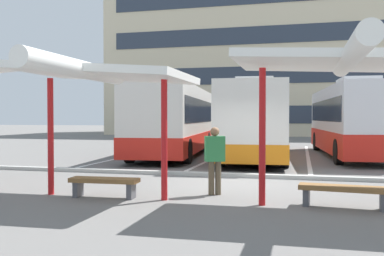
% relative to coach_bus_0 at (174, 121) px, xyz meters
% --- Properties ---
extents(ground_plane, '(160.00, 160.00, 0.00)m').
position_rel_coach_bus_0_xyz_m(ground_plane, '(4.10, -7.75, -1.64)').
color(ground_plane, slate).
extents(terminal_building, '(36.94, 14.65, 21.88)m').
position_rel_coach_bus_0_xyz_m(terminal_building, '(4.13, 29.60, 7.93)').
color(terminal_building, beige).
rests_on(terminal_building, ground).
extents(coach_bus_0, '(3.57, 10.33, 3.56)m').
position_rel_coach_bus_0_xyz_m(coach_bus_0, '(0.00, 0.00, 0.00)').
color(coach_bus_0, silver).
rests_on(coach_bus_0, ground).
extents(coach_bus_1, '(3.29, 11.87, 3.49)m').
position_rel_coach_bus_0_xyz_m(coach_bus_1, '(3.84, 0.41, -0.02)').
color(coach_bus_1, silver).
rests_on(coach_bus_1, ground).
extents(coach_bus_2, '(3.36, 10.73, 3.53)m').
position_rel_coach_bus_0_xyz_m(coach_bus_2, '(8.11, 1.58, -0.03)').
color(coach_bus_2, silver).
rests_on(coach_bus_2, ground).
extents(lane_stripe_0, '(0.16, 14.00, 0.01)m').
position_rel_coach_bus_0_xyz_m(lane_stripe_0, '(-2.04, 1.41, -1.64)').
color(lane_stripe_0, white).
rests_on(lane_stripe_0, ground).
extents(lane_stripe_1, '(0.16, 14.00, 0.01)m').
position_rel_coach_bus_0_xyz_m(lane_stripe_1, '(2.05, 1.41, -1.64)').
color(lane_stripe_1, white).
rests_on(lane_stripe_1, ground).
extents(lane_stripe_2, '(0.16, 14.00, 0.01)m').
position_rel_coach_bus_0_xyz_m(lane_stripe_2, '(6.15, 1.41, -1.64)').
color(lane_stripe_2, white).
rests_on(lane_stripe_2, ground).
extents(waiting_shelter_1, '(3.82, 4.48, 3.04)m').
position_rel_coach_bus_0_xyz_m(waiting_shelter_1, '(1.52, -10.91, 1.11)').
color(waiting_shelter_1, red).
rests_on(waiting_shelter_1, ground).
extents(bench_1, '(1.60, 0.49, 0.45)m').
position_rel_coach_bus_0_xyz_m(bench_1, '(1.52, -10.71, -1.31)').
color(bench_1, brown).
rests_on(bench_1, ground).
extents(waiting_shelter_2, '(4.24, 4.47, 3.09)m').
position_rel_coach_bus_0_xyz_m(waiting_shelter_2, '(6.68, -10.94, 1.21)').
color(waiting_shelter_2, red).
rests_on(waiting_shelter_2, ground).
extents(bench_2, '(1.79, 0.61, 0.45)m').
position_rel_coach_bus_0_xyz_m(bench_2, '(6.68, -10.57, -1.30)').
color(bench_2, brown).
rests_on(bench_2, ground).
extents(platform_kerb, '(44.00, 0.24, 0.12)m').
position_rel_coach_bus_0_xyz_m(platform_kerb, '(4.10, -6.63, -1.58)').
color(platform_kerb, '#ADADA8').
rests_on(platform_kerb, ground).
extents(waiting_passenger_0, '(0.51, 0.38, 1.60)m').
position_rel_coach_bus_0_xyz_m(waiting_passenger_0, '(3.88, -9.73, -0.73)').
color(waiting_passenger_0, brown).
rests_on(waiting_passenger_0, ground).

